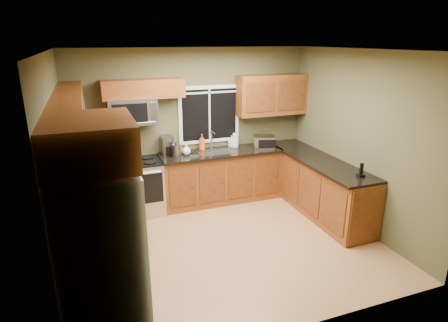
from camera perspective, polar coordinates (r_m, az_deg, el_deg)
floor at (r=5.57m, az=0.78°, el=-12.45°), size 4.20×4.20×0.00m
ceiling at (r=4.79m, az=0.92°, el=16.55°), size 4.20×4.20×0.00m
back_wall at (r=6.67m, az=-4.74°, el=5.24°), size 4.20×0.00×4.20m
front_wall at (r=3.51m, az=11.55°, el=-7.29°), size 4.20×0.00×4.20m
left_wall at (r=4.72m, az=-23.68°, el=-1.76°), size 0.00×3.60×3.60m
right_wall at (r=6.07m, az=19.72°, el=2.92°), size 0.00×3.60×3.60m
window at (r=6.69m, az=-2.25°, el=7.11°), size 1.12×0.03×1.02m
base_cabinets_left at (r=5.49m, az=-19.14°, el=-8.68°), size 0.60×2.65×0.90m
countertop_left at (r=5.30m, az=-19.39°, el=-4.10°), size 0.65×2.65×0.04m
base_cabinets_back at (r=6.77m, az=-0.47°, el=-2.44°), size 2.17×0.60×0.90m
countertop_back at (r=6.60m, az=-0.40°, el=1.31°), size 2.17×0.65×0.04m
base_cabinets_peninsula at (r=6.57m, az=13.89°, el=-3.66°), size 0.60×2.52×0.90m
countertop_peninsula at (r=6.41m, az=13.99°, el=0.24°), size 0.65×2.50×0.04m
upper_cabinets_left at (r=5.04m, az=-22.32°, el=5.65°), size 0.33×2.65×0.72m
upper_cabinets_back_left at (r=6.21m, az=-12.19°, el=10.70°), size 1.30×0.33×0.30m
upper_cabinets_back_right at (r=6.95m, az=7.30°, el=9.96°), size 1.30×0.33×0.72m
upper_cabinet_over_fridge at (r=3.27m, az=-19.86°, el=2.79°), size 0.72×0.90×0.38m
refrigerator at (r=3.71m, az=-17.93°, el=-14.25°), size 0.74×0.90×1.80m
range at (r=6.43m, az=-12.79°, el=-3.91°), size 0.76×0.69×0.94m
microwave at (r=6.21m, az=-13.77°, el=7.40°), size 0.76×0.41×0.42m
sink at (r=6.57m, az=-1.40°, el=1.52°), size 0.60×0.42×0.36m
toaster_oven at (r=6.80m, az=6.08°, el=2.88°), size 0.43×0.38×0.23m
coffee_maker at (r=6.47m, az=-8.64°, el=2.28°), size 0.20×0.26×0.32m
kettle at (r=6.29m, az=-7.21°, el=1.71°), size 0.17×0.17×0.28m
paper_towel_roll at (r=6.85m, az=1.79°, el=3.20°), size 0.14×0.14×0.28m
soap_bottle_a at (r=6.64m, az=-3.37°, el=2.85°), size 0.12×0.12×0.29m
soap_bottle_b at (r=6.87m, az=1.20°, el=3.04°), size 0.12×0.12×0.21m
soap_bottle_c at (r=6.42m, az=-5.74°, el=1.75°), size 0.17×0.17×0.18m
cordless_phone at (r=5.72m, az=20.15°, el=-1.68°), size 0.10×0.10×0.21m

